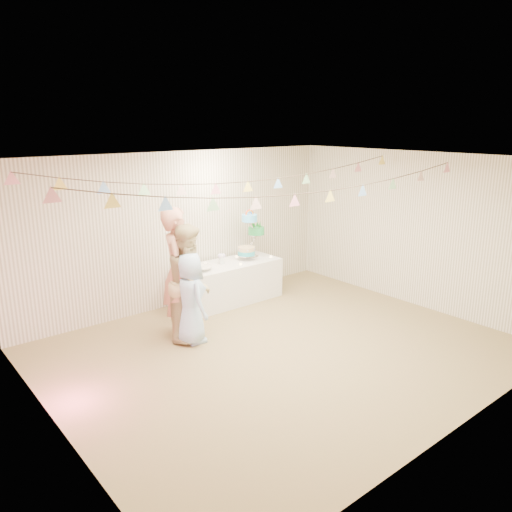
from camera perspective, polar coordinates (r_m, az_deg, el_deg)
floor at (r=7.04m, az=2.93°, el=-10.68°), size 6.00×6.00×0.00m
ceiling at (r=6.36m, az=3.25°, el=10.93°), size 6.00×6.00×0.00m
back_wall at (r=8.54m, az=-8.32°, el=3.05°), size 6.00×6.00×0.00m
front_wall at (r=5.12m, az=22.41°, el=-6.22°), size 6.00×6.00×0.00m
left_wall at (r=5.15m, az=-22.55°, el=-6.10°), size 5.00×5.00×0.00m
right_wall at (r=8.83m, az=17.63°, el=2.90°), size 5.00×5.00×0.00m
table at (r=8.72m, az=-3.15°, el=-3.02°), size 1.86×0.74×0.70m
cake_stand at (r=8.87m, az=-0.55°, el=2.75°), size 0.73×0.43×0.82m
cake_bottom at (r=8.81m, az=-1.06°, el=0.49°), size 0.31×0.31×0.15m
cake_middle at (r=9.06m, az=-0.02°, el=2.66°), size 0.27×0.27×0.22m
cake_top_tier at (r=8.77m, az=-0.74°, el=4.04°), size 0.25×0.25×0.19m
platter at (r=8.24m, az=-6.34°, el=-1.20°), size 0.37×0.37×0.02m
posy at (r=8.56m, az=-3.96°, el=0.04°), size 0.16×0.16×0.18m
person_adult_a at (r=7.30m, az=-8.85°, el=-1.84°), size 0.77×0.83×1.91m
person_adult_b at (r=7.22m, az=-7.57°, el=-2.92°), size 1.03×1.03×1.69m
person_child at (r=7.10m, az=-7.47°, el=-4.83°), size 0.48×0.68×1.31m
bunting_back at (r=7.22m, az=-2.78°, el=9.45°), size 5.60×1.10×0.40m
bunting_front at (r=6.24m, az=4.46°, el=8.25°), size 5.60×0.90×0.36m
tealight_0 at (r=8.07m, az=-7.13°, el=-1.93°), size 0.04×0.04×0.03m
tealight_1 at (r=8.57m, az=-5.78°, el=-0.87°), size 0.04×0.04×0.03m
tealight_2 at (r=8.50m, az=-1.76°, el=-0.92°), size 0.04×0.04×0.03m
tealight_3 at (r=8.99m, az=-2.22°, el=-0.04°), size 0.04×0.04×0.03m
tealight_4 at (r=8.97m, az=1.72°, el=-0.06°), size 0.04×0.04×0.03m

